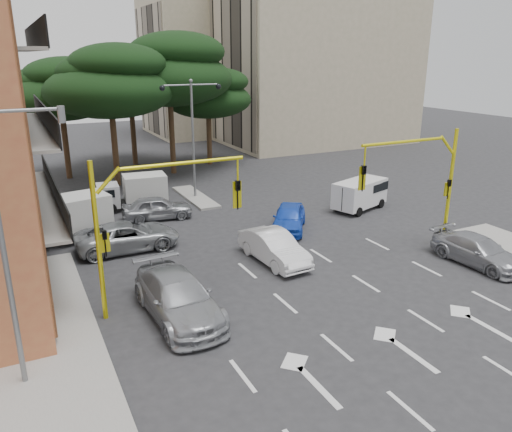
# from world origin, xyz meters

# --- Properties ---
(ground) EXTENTS (120.00, 120.00, 0.00)m
(ground) POSITION_xyz_m (0.00, 0.00, 0.00)
(ground) COLOR #28282B
(ground) RESTS_ON ground
(median_strip) EXTENTS (1.40, 6.00, 0.15)m
(median_strip) POSITION_xyz_m (0.00, 16.00, 0.07)
(median_strip) COLOR gray
(median_strip) RESTS_ON ground
(apartment_beige_near) EXTENTS (20.20, 12.15, 18.70)m
(apartment_beige_near) POSITION_xyz_m (19.95, 32.00, 9.35)
(apartment_beige_near) COLOR tan
(apartment_beige_near) RESTS_ON ground
(apartment_beige_far) EXTENTS (16.20, 12.15, 16.70)m
(apartment_beige_far) POSITION_xyz_m (12.95, 44.00, 8.35)
(apartment_beige_far) COLOR tan
(apartment_beige_far) RESTS_ON ground
(pine_left_near) EXTENTS (9.15, 9.15, 10.23)m
(pine_left_near) POSITION_xyz_m (-3.94, 21.96, 7.60)
(pine_left_near) COLOR #382616
(pine_left_near) RESTS_ON ground
(pine_center) EXTENTS (9.98, 9.98, 11.16)m
(pine_center) POSITION_xyz_m (1.06, 23.96, 8.30)
(pine_center) COLOR #382616
(pine_center) RESTS_ON ground
(pine_left_far) EXTENTS (8.32, 8.32, 9.30)m
(pine_left_far) POSITION_xyz_m (-6.94, 25.96, 6.91)
(pine_left_far) COLOR #382616
(pine_left_far) RESTS_ON ground
(pine_right) EXTENTS (7.49, 7.49, 8.37)m
(pine_right) POSITION_xyz_m (5.06, 25.96, 6.22)
(pine_right) COLOR #382616
(pine_right) RESTS_ON ground
(pine_back) EXTENTS (9.15, 9.15, 10.23)m
(pine_back) POSITION_xyz_m (-0.94, 28.96, 7.60)
(pine_back) COLOR #382616
(pine_back) RESTS_ON ground
(signal_mast_right) EXTENTS (5.79, 0.37, 6.00)m
(signal_mast_right) POSITION_xyz_m (6.80, 1.99, 3.88)
(signal_mast_right) COLOR yellow
(signal_mast_right) RESTS_ON ground
(signal_mast_left) EXTENTS (5.79, 0.37, 6.00)m
(signal_mast_left) POSITION_xyz_m (-6.80, 1.99, 3.88)
(signal_mast_left) COLOR yellow
(signal_mast_left) RESTS_ON ground
(street_lamp_left) EXTENTS (2.08, 0.20, 8.00)m
(street_lamp_left) POSITION_xyz_m (-11.29, -1.00, 4.72)
(street_lamp_left) COLOR slate
(street_lamp_left) RESTS_ON sidewalk_left
(street_lamp_center) EXTENTS (4.16, 0.36, 7.77)m
(street_lamp_center) POSITION_xyz_m (0.00, 16.00, 5.43)
(street_lamp_center) COLOR slate
(street_lamp_center) RESTS_ON median_strip
(car_white_hatch) EXTENTS (1.83, 4.51, 1.46)m
(car_white_hatch) POSITION_xyz_m (-0.41, 3.88, 0.73)
(car_white_hatch) COLOR white
(car_white_hatch) RESTS_ON ground
(car_blue_compact) EXTENTS (3.80, 4.42, 1.44)m
(car_blue_compact) POSITION_xyz_m (2.50, 7.50, 0.72)
(car_blue_compact) COLOR blue
(car_blue_compact) RESTS_ON ground
(car_silver_wagon) EXTENTS (2.45, 5.60, 1.60)m
(car_silver_wagon) POSITION_xyz_m (-6.10, 0.90, 0.80)
(car_silver_wagon) COLOR #9A9CA1
(car_silver_wagon) RESTS_ON ground
(car_silver_cross_a) EXTENTS (5.15, 2.42, 1.43)m
(car_silver_cross_a) POSITION_xyz_m (-6.25, 8.55, 0.71)
(car_silver_cross_a) COLOR #9DA1A5
(car_silver_cross_a) RESTS_ON ground
(car_silver_cross_b) EXTENTS (4.32, 2.26, 1.40)m
(car_silver_cross_b) POSITION_xyz_m (-3.57, 12.70, 0.70)
(car_silver_cross_b) COLOR #96989D
(car_silver_cross_b) RESTS_ON ground
(car_silver_parked) EXTENTS (2.17, 4.70, 1.33)m
(car_silver_parked) POSITION_xyz_m (8.02, -0.61, 0.67)
(car_silver_parked) COLOR #97989E
(car_silver_parked) RESTS_ON ground
(van_white) EXTENTS (4.18, 2.89, 1.91)m
(van_white) POSITION_xyz_m (8.45, 8.88, 0.96)
(van_white) COLOR silver
(van_white) RESTS_ON ground
(box_truck_a) EXTENTS (5.18, 2.97, 2.40)m
(box_truck_a) POSITION_xyz_m (-9.00, 11.02, 1.20)
(box_truck_a) COLOR white
(box_truck_a) RESTS_ON ground
(box_truck_b) EXTENTS (4.51, 2.26, 2.14)m
(box_truck_b) POSITION_xyz_m (-4.34, 15.50, 1.07)
(box_truck_b) COLOR silver
(box_truck_b) RESTS_ON ground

